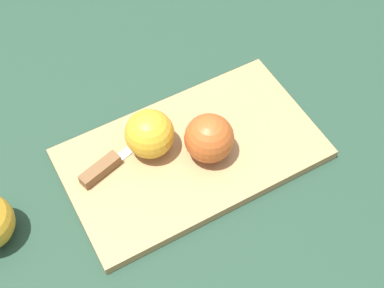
# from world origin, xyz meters

# --- Properties ---
(ground_plane) EXTENTS (4.00, 4.00, 0.00)m
(ground_plane) POSITION_xyz_m (0.00, 0.00, 0.00)
(ground_plane) COLOR #1E3828
(cutting_board) EXTENTS (0.44, 0.25, 0.02)m
(cutting_board) POSITION_xyz_m (0.00, 0.00, 0.01)
(cutting_board) COLOR #A37A4C
(cutting_board) RESTS_ON ground_plane
(apple_half_left) EXTENTS (0.08, 0.08, 0.08)m
(apple_half_left) POSITION_xyz_m (-0.02, 0.02, 0.06)
(apple_half_left) COLOR #AD4C1E
(apple_half_left) RESTS_ON cutting_board
(apple_half_right) EXTENTS (0.08, 0.08, 0.08)m
(apple_half_right) POSITION_xyz_m (0.06, -0.04, 0.06)
(apple_half_right) COLOR gold
(apple_half_right) RESTS_ON cutting_board
(knife) EXTENTS (0.15, 0.06, 0.02)m
(knife) POSITION_xyz_m (0.15, -0.03, 0.03)
(knife) COLOR silver
(knife) RESTS_ON cutting_board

